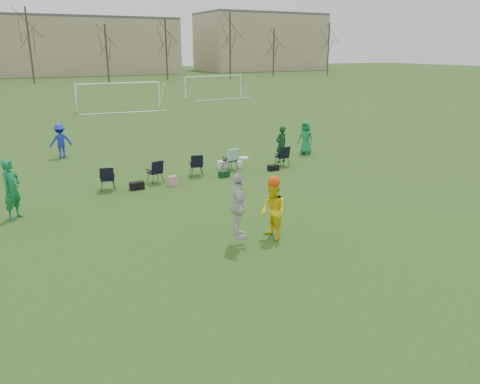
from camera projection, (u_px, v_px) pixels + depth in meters
ground at (252, 249)px, 13.05m from camera, size 260.00×260.00×0.00m
fielder_green_near at (12, 189)px, 15.14m from camera, size 0.84×0.87×2.01m
fielder_blue at (60, 141)px, 23.73m from camera, size 1.21×0.81×1.74m
fielder_green_far at (306, 138)px, 24.51m from camera, size 0.87×1.00×1.74m
center_contest at (256, 208)px, 13.23m from camera, size 1.86×1.18×2.56m
sideline_setup at (216, 162)px, 20.70m from camera, size 8.94×2.06×1.89m
goal_mid at (118, 89)px, 41.40m from camera, size 7.40×0.63×2.46m
goal_right at (214, 81)px, 51.76m from camera, size 7.35×1.14×2.46m
tree_line at (33, 50)px, 70.95m from camera, size 110.28×3.28×11.40m
building_row at (56, 45)px, 95.73m from camera, size 126.00×16.00×13.00m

